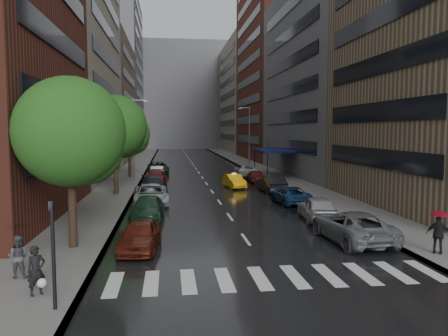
# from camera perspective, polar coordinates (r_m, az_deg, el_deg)

# --- Properties ---
(ground) EXTENTS (220.00, 220.00, 0.00)m
(ground) POSITION_cam_1_polar(r_m,az_deg,el_deg) (19.62, 4.94, -12.17)
(ground) COLOR gray
(ground) RESTS_ON ground
(road) EXTENTS (14.00, 140.00, 0.01)m
(road) POSITION_cam_1_polar(r_m,az_deg,el_deg) (68.67, -3.88, 0.21)
(road) COLOR black
(road) RESTS_ON ground
(sidewalk_left) EXTENTS (4.00, 140.00, 0.15)m
(sidewalk_left) POSITION_cam_1_polar(r_m,az_deg,el_deg) (68.74, -11.39, 0.18)
(sidewalk_left) COLOR gray
(sidewalk_left) RESTS_ON ground
(sidewalk_right) EXTENTS (4.00, 140.00, 0.15)m
(sidewalk_right) POSITION_cam_1_polar(r_m,az_deg,el_deg) (69.77, 3.52, 0.34)
(sidewalk_right) COLOR gray
(sidewalk_right) RESTS_ON ground
(crosswalk) EXTENTS (13.15, 2.80, 0.01)m
(crosswalk) POSITION_cam_1_polar(r_m,az_deg,el_deg) (17.81, 6.98, -13.96)
(crosswalk) COLOR silver
(crosswalk) RESTS_ON ground
(buildings_left) EXTENTS (8.00, 108.00, 38.00)m
(buildings_left) POSITION_cam_1_polar(r_m,az_deg,el_deg) (78.55, -15.60, 12.33)
(buildings_left) COLOR maroon
(buildings_left) RESTS_ON ground
(buildings_right) EXTENTS (8.05, 109.10, 36.00)m
(buildings_right) POSITION_cam_1_polar(r_m,az_deg,el_deg) (77.93, 7.07, 11.83)
(buildings_right) COLOR #937A5B
(buildings_right) RESTS_ON ground
(building_far) EXTENTS (40.00, 14.00, 32.00)m
(building_far) POSITION_cam_1_polar(r_m,az_deg,el_deg) (136.75, -5.62, 9.32)
(building_far) COLOR slate
(building_far) RESTS_ON ground
(tree_near) EXTENTS (5.21, 5.21, 8.31)m
(tree_near) POSITION_cam_1_polar(r_m,az_deg,el_deg) (21.88, -19.46, 4.45)
(tree_near) COLOR #382619
(tree_near) RESTS_ON ground
(tree_mid) EXTENTS (5.53, 5.53, 8.82)m
(tree_mid) POSITION_cam_1_polar(r_m,az_deg,el_deg) (39.13, -14.06, 5.25)
(tree_mid) COLOR #382619
(tree_mid) RESTS_ON ground
(tree_far) EXTENTS (4.85, 4.85, 7.73)m
(tree_far) POSITION_cam_1_polar(r_m,az_deg,el_deg) (52.95, -12.27, 4.38)
(tree_far) COLOR #382619
(tree_far) RESTS_ON ground
(taxi) EXTENTS (2.07, 4.25, 1.34)m
(taxi) POSITION_cam_1_polar(r_m,az_deg,el_deg) (43.48, 1.30, -1.72)
(taxi) COLOR #FFB50D
(taxi) RESTS_ON ground
(parked_cars_left) EXTENTS (3.06, 42.24, 1.58)m
(parked_cars_left) POSITION_cam_1_polar(r_m,az_deg,el_deg) (40.72, -9.17, -2.12)
(parked_cars_left) COLOR #591D11
(parked_cars_left) RESTS_ON ground
(parked_cars_right) EXTENTS (2.95, 36.99, 1.61)m
(parked_cars_right) POSITION_cam_1_polar(r_m,az_deg,el_deg) (37.13, 7.49, -2.78)
(parked_cars_right) COLOR slate
(parked_cars_right) RESTS_ON ground
(ped_bag_walker) EXTENTS (0.75, 0.70, 1.71)m
(ped_bag_walker) POSITION_cam_1_polar(r_m,az_deg,el_deg) (16.57, -23.29, -12.30)
(ped_bag_walker) COLOR black
(ped_bag_walker) RESTS_ON sidewalk_left
(ped_black_umbrella) EXTENTS (0.96, 0.98, 2.09)m
(ped_black_umbrella) POSITION_cam_1_polar(r_m,az_deg,el_deg) (18.60, -25.36, -9.17)
(ped_black_umbrella) COLOR #494A4E
(ped_black_umbrella) RESTS_ON sidewalk_left
(ped_red_umbrella) EXTENTS (1.11, 0.97, 2.01)m
(ped_red_umbrella) POSITION_cam_1_polar(r_m,az_deg,el_deg) (22.25, 26.27, -7.09)
(ped_red_umbrella) COLOR black
(ped_red_umbrella) RESTS_ON sidewalk_right
(traffic_light) EXTENTS (0.18, 0.15, 3.45)m
(traffic_light) POSITION_cam_1_polar(r_m,az_deg,el_deg) (14.79, -21.43, -9.30)
(traffic_light) COLOR black
(traffic_light) RESTS_ON sidewalk_left
(street_lamp_left) EXTENTS (1.74, 0.22, 9.00)m
(street_lamp_left) POSITION_cam_1_polar(r_m,az_deg,el_deg) (48.46, -11.68, 3.88)
(street_lamp_left) COLOR gray
(street_lamp_left) RESTS_ON sidewalk_left
(street_lamp_right) EXTENTS (1.74, 0.22, 9.00)m
(street_lamp_right) POSITION_cam_1_polar(r_m,az_deg,el_deg) (64.39, 3.25, 4.24)
(street_lamp_right) COLOR gray
(street_lamp_right) RESTS_ON sidewalk_right
(awning) EXTENTS (4.00, 8.00, 3.12)m
(awning) POSITION_cam_1_polar(r_m,az_deg,el_deg) (54.93, 6.44, 2.25)
(awning) COLOR navy
(awning) RESTS_ON sidewalk_right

